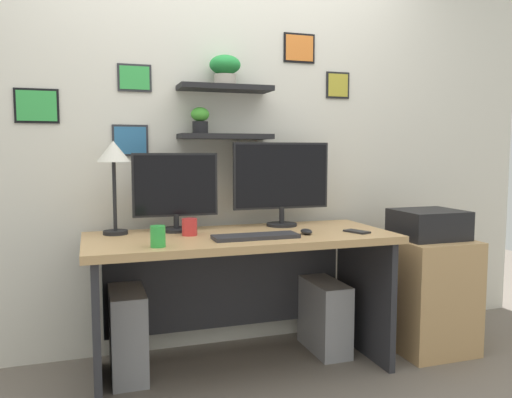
{
  "coord_description": "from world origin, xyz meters",
  "views": [
    {
      "loc": [
        -0.76,
        -2.58,
        1.2
      ],
      "look_at": [
        0.1,
        0.05,
        0.93
      ],
      "focal_mm": 35.65,
      "sensor_mm": 36.0,
      "label": 1
    }
  ],
  "objects_px": {
    "monitor_left": "(176,190)",
    "cell_phone": "(357,232)",
    "desk_lamp": "(114,160)",
    "desk": "(238,270)",
    "printer": "(428,224)",
    "keyboard": "(256,236)",
    "monitor_right": "(281,180)",
    "computer_tower_left": "(128,333)",
    "computer_mouse": "(306,232)",
    "computer_tower_right": "(324,316)",
    "drawer_cabinet": "(426,293)",
    "coffee_mug": "(190,227)",
    "pen_cup": "(158,236)"
  },
  "relations": [
    {
      "from": "drawer_cabinet",
      "to": "computer_mouse",
      "type": "bearing_deg",
      "value": -175.16
    },
    {
      "from": "desk",
      "to": "coffee_mug",
      "type": "height_order",
      "value": "coffee_mug"
    },
    {
      "from": "computer_mouse",
      "to": "desk",
      "type": "bearing_deg",
      "value": 152.43
    },
    {
      "from": "cell_phone",
      "to": "coffee_mug",
      "type": "bearing_deg",
      "value": 147.28
    },
    {
      "from": "computer_mouse",
      "to": "coffee_mug",
      "type": "bearing_deg",
      "value": 164.8
    },
    {
      "from": "monitor_left",
      "to": "cell_phone",
      "type": "distance_m",
      "value": 1.02
    },
    {
      "from": "cell_phone",
      "to": "desk",
      "type": "bearing_deg",
      "value": 141.49
    },
    {
      "from": "pen_cup",
      "to": "monitor_left",
      "type": "bearing_deg",
      "value": 70.59
    },
    {
      "from": "monitor_left",
      "to": "desk",
      "type": "bearing_deg",
      "value": -27.41
    },
    {
      "from": "drawer_cabinet",
      "to": "printer",
      "type": "distance_m",
      "value": 0.42
    },
    {
      "from": "coffee_mug",
      "to": "pen_cup",
      "type": "distance_m",
      "value": 0.34
    },
    {
      "from": "keyboard",
      "to": "coffee_mug",
      "type": "height_order",
      "value": "coffee_mug"
    },
    {
      "from": "coffee_mug",
      "to": "pen_cup",
      "type": "xyz_separation_m",
      "value": [
        -0.2,
        -0.27,
        0.01
      ]
    },
    {
      "from": "keyboard",
      "to": "computer_tower_right",
      "type": "relative_size",
      "value": 1.05
    },
    {
      "from": "monitor_right",
      "to": "cell_phone",
      "type": "xyz_separation_m",
      "value": [
        0.3,
        -0.36,
        -0.27
      ]
    },
    {
      "from": "coffee_mug",
      "to": "cell_phone",
      "type": "bearing_deg",
      "value": -12.12
    },
    {
      "from": "keyboard",
      "to": "computer_mouse",
      "type": "bearing_deg",
      "value": 6.33
    },
    {
      "from": "monitor_right",
      "to": "drawer_cabinet",
      "type": "height_order",
      "value": "monitor_right"
    },
    {
      "from": "computer_mouse",
      "to": "cell_phone",
      "type": "relative_size",
      "value": 0.64
    },
    {
      "from": "computer_tower_left",
      "to": "computer_mouse",
      "type": "bearing_deg",
      "value": -13.98
    },
    {
      "from": "keyboard",
      "to": "printer",
      "type": "relative_size",
      "value": 1.16
    },
    {
      "from": "monitor_left",
      "to": "cell_phone",
      "type": "relative_size",
      "value": 3.36
    },
    {
      "from": "monitor_left",
      "to": "computer_tower_left",
      "type": "xyz_separation_m",
      "value": [
        -0.28,
        -0.1,
        -0.75
      ]
    },
    {
      "from": "computer_tower_right",
      "to": "desk",
      "type": "bearing_deg",
      "value": -175.1
    },
    {
      "from": "computer_mouse",
      "to": "desk_lamp",
      "type": "distance_m",
      "value": 1.09
    },
    {
      "from": "monitor_left",
      "to": "drawer_cabinet",
      "type": "xyz_separation_m",
      "value": [
        1.47,
        -0.26,
        -0.64
      ]
    },
    {
      "from": "monitor_right",
      "to": "drawer_cabinet",
      "type": "bearing_deg",
      "value": -17.48
    },
    {
      "from": "desk_lamp",
      "to": "printer",
      "type": "distance_m",
      "value": 1.85
    },
    {
      "from": "printer",
      "to": "pen_cup",
      "type": "bearing_deg",
      "value": -173.64
    },
    {
      "from": "monitor_left",
      "to": "coffee_mug",
      "type": "bearing_deg",
      "value": -75.81
    },
    {
      "from": "monitor_left",
      "to": "pen_cup",
      "type": "bearing_deg",
      "value": -109.41
    },
    {
      "from": "desk",
      "to": "printer",
      "type": "height_order",
      "value": "printer"
    },
    {
      "from": "cell_phone",
      "to": "drawer_cabinet",
      "type": "xyz_separation_m",
      "value": [
        0.54,
        0.1,
        -0.42
      ]
    },
    {
      "from": "monitor_left",
      "to": "coffee_mug",
      "type": "xyz_separation_m",
      "value": [
        0.04,
        -0.17,
        -0.18
      ]
    },
    {
      "from": "keyboard",
      "to": "printer",
      "type": "height_order",
      "value": "printer"
    },
    {
      "from": "computer_mouse",
      "to": "computer_tower_left",
      "type": "xyz_separation_m",
      "value": [
        -0.92,
        0.23,
        -0.53
      ]
    },
    {
      "from": "desk",
      "to": "drawer_cabinet",
      "type": "relative_size",
      "value": 2.42
    },
    {
      "from": "keyboard",
      "to": "printer",
      "type": "bearing_deg",
      "value": 5.24
    },
    {
      "from": "desk_lamp",
      "to": "cell_phone",
      "type": "bearing_deg",
      "value": -15.6
    },
    {
      "from": "computer_mouse",
      "to": "coffee_mug",
      "type": "relative_size",
      "value": 1.0
    },
    {
      "from": "drawer_cabinet",
      "to": "monitor_left",
      "type": "bearing_deg",
      "value": 169.78
    },
    {
      "from": "desk",
      "to": "computer_tower_right",
      "type": "relative_size",
      "value": 3.87
    },
    {
      "from": "desk",
      "to": "monitor_right",
      "type": "xyz_separation_m",
      "value": [
        0.31,
        0.16,
        0.48
      ]
    },
    {
      "from": "computer_tower_right",
      "to": "monitor_right",
      "type": "bearing_deg",
      "value": 153.72
    },
    {
      "from": "desk",
      "to": "keyboard",
      "type": "bearing_deg",
      "value": -80.92
    },
    {
      "from": "coffee_mug",
      "to": "monitor_left",
      "type": "bearing_deg",
      "value": 104.19
    },
    {
      "from": "computer_mouse",
      "to": "keyboard",
      "type": "bearing_deg",
      "value": -173.67
    },
    {
      "from": "monitor_right",
      "to": "printer",
      "type": "height_order",
      "value": "monitor_right"
    },
    {
      "from": "pen_cup",
      "to": "printer",
      "type": "distance_m",
      "value": 1.63
    },
    {
      "from": "monitor_right",
      "to": "desk",
      "type": "bearing_deg",
      "value": -152.56
    }
  ]
}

